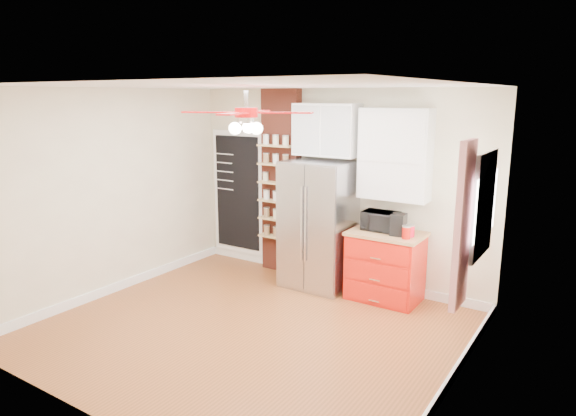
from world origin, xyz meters
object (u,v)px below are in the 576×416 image
Objects in this scene: toaster_oven at (380,221)px; pantry_jar_oats at (266,177)px; red_cabinet at (385,266)px; fridge at (318,225)px; canister_left at (406,233)px; coffee_maker at (399,224)px; ceiling_fan at (246,113)px.

toaster_oven is 1.90m from pantry_jar_oats.
pantry_jar_oats is at bearing 176.76° from red_cabinet.
fridge reaches higher than canister_left.
canister_left is at bearing -4.62° from fridge.
canister_left is (1.28, -0.10, 0.10)m from fridge.
pantry_jar_oats is at bearing 173.37° from canister_left.
pantry_jar_oats is (-2.13, 0.16, 0.40)m from coffee_maker.
ceiling_fan is 2.41m from coffee_maker.
coffee_maker is at bearing -4.16° from pantry_jar_oats.
ceiling_fan is at bearing -116.41° from toaster_oven.
coffee_maker is 2.27× the size of pantry_jar_oats.
toaster_oven is (0.81, 1.73, -1.40)m from ceiling_fan.
coffee_maker is at bearing -19.35° from toaster_oven.
pantry_jar_oats is at bearing 170.78° from fridge.
red_cabinet is at bearing -24.55° from toaster_oven.
ceiling_fan is 3.13× the size of toaster_oven.
ceiling_fan reaches higher than coffee_maker.
toaster_oven reaches higher than red_cabinet.
ceiling_fan is 2.30m from pantry_jar_oats.
fridge reaches higher than red_cabinet.
toaster_oven is 0.47m from canister_left.
canister_left is at bearing -26.70° from toaster_oven.
pantry_jar_oats reaches higher than coffee_maker.
canister_left reaches higher than red_cabinet.
toaster_oven is (0.86, 0.10, 0.15)m from fridge.
red_cabinet is at bearing 153.84° from canister_left.
toaster_oven is 3.04× the size of canister_left.
fridge reaches higher than coffee_maker.
pantry_jar_oats is (-2.28, 0.26, 0.46)m from canister_left.
ceiling_fan is (0.05, -1.63, 1.55)m from fridge.
toaster_oven is at bearing 157.64° from coffee_maker.
pantry_jar_oats is (-1.96, 0.11, 0.98)m from red_cabinet.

